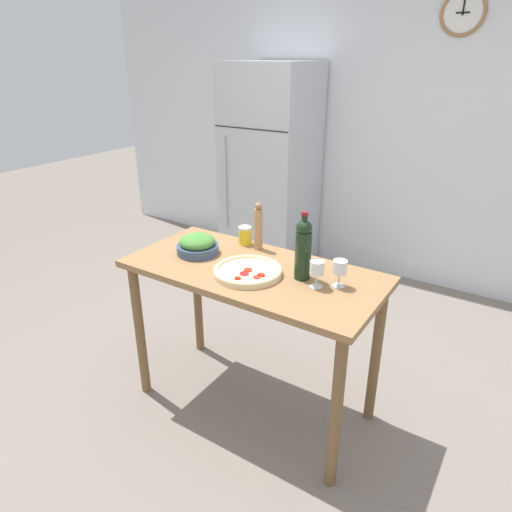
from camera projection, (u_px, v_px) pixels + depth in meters
name	position (u px, v px, depth m)	size (l,w,h in m)	color
ground_plane	(253.00, 402.00, 2.76)	(14.00, 14.00, 0.00)	slate
wall_back	(394.00, 134.00, 3.94)	(6.40, 0.09, 2.60)	silver
refrigerator	(270.00, 169.00, 4.28)	(0.75, 0.72, 1.88)	#B7BCC1
prep_counter	(253.00, 291.00, 2.45)	(1.37, 0.65, 0.90)	olive
wine_bottle	(303.00, 248.00, 2.23)	(0.08, 0.08, 0.35)	black
wine_glass_near	(317.00, 269.00, 2.17)	(0.07, 0.07, 0.14)	silver
wine_glass_far	(340.00, 268.00, 2.17)	(0.07, 0.07, 0.14)	silver
pepper_mill	(258.00, 227.00, 2.59)	(0.05, 0.05, 0.28)	#AD7F51
salad_bowl	(197.00, 245.00, 2.56)	(0.23, 0.23, 0.11)	#384C6B
homemade_pizza	(248.00, 271.00, 2.33)	(0.35, 0.35, 0.04)	beige
salt_canister	(245.00, 235.00, 2.69)	(0.08, 0.08, 0.11)	yellow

